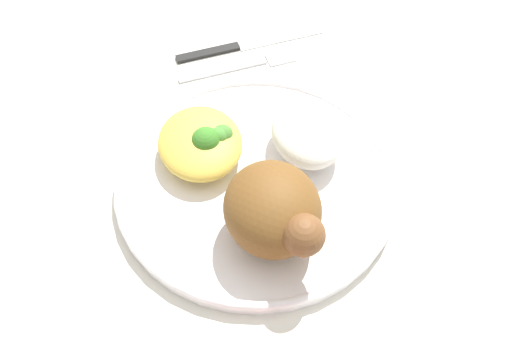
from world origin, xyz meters
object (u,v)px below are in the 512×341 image
(rice_pile, at_px, (307,134))
(fork, at_px, (246,65))
(plate, at_px, (256,181))
(knife, at_px, (238,45))
(mac_cheese_with_broccoli, at_px, (202,142))
(roasted_chicken, at_px, (278,210))

(rice_pile, bearing_deg, fork, -168.59)
(plate, height_order, knife, plate)
(mac_cheese_with_broccoli, bearing_deg, rice_pile, 81.56)
(rice_pile, relative_size, fork, 0.64)
(mac_cheese_with_broccoli, bearing_deg, plate, 47.44)
(rice_pile, distance_m, mac_cheese_with_broccoli, 0.11)
(fork, bearing_deg, plate, -9.23)
(plate, xyz_separation_m, rice_pile, (-0.03, 0.06, 0.03))
(mac_cheese_with_broccoli, relative_size, knife, 0.53)
(plate, distance_m, fork, 0.18)
(rice_pile, height_order, mac_cheese_with_broccoli, same)
(knife, bearing_deg, plate, -7.04)
(fork, distance_m, knife, 0.04)
(plate, xyz_separation_m, roasted_chicken, (0.07, 0.00, 0.05))
(knife, bearing_deg, rice_pile, 10.00)
(plate, relative_size, knife, 1.51)
(roasted_chicken, xyz_separation_m, knife, (-0.28, 0.02, -0.05))
(fork, height_order, knife, knife)
(roasted_chicken, distance_m, mac_cheese_with_broccoli, 0.12)
(mac_cheese_with_broccoli, height_order, knife, mac_cheese_with_broccoli)
(roasted_chicken, bearing_deg, plate, -176.38)
(roasted_chicken, bearing_deg, knife, 175.53)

